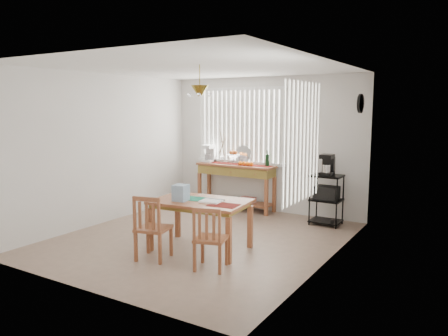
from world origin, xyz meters
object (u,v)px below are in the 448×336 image
Objects in this scene: cart_items at (328,165)px; dining_table at (201,206)px; wire_cart at (326,195)px; chair_right at (210,239)px; sideboard at (236,176)px; chair_left at (152,228)px.

cart_items is 0.25× the size of dining_table.
wire_cart reaches higher than chair_right.
sideboard is 1.97× the size of chair_right.
wire_cart is at bearing 78.88° from chair_right.
wire_cart is 0.61× the size of dining_table.
wire_cart is 2.48m from dining_table.
cart_items reaches higher than sideboard.
cart_items is 0.44× the size of chair_right.
wire_cart is at bearing -90.00° from cart_items.
chair_left is (-1.41, -2.93, -0.60)m from cart_items.
sideboard is 2.53m from dining_table.
chair_left is at bearing -113.50° from dining_table.
sideboard is 3.15m from chair_left.
sideboard is at bearing 108.17° from dining_table.
chair_right is at bearing -47.47° from dining_table.
chair_left is (-0.30, -0.70, -0.20)m from dining_table.
sideboard reaches higher than chair_left.
cart_items is at bearing 63.66° from dining_table.
dining_table is at bearing 132.53° from chair_right.
chair_left is at bearing -115.74° from wire_cart.
wire_cart is 1.07× the size of chair_right.
chair_left reaches higher than chair_right.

